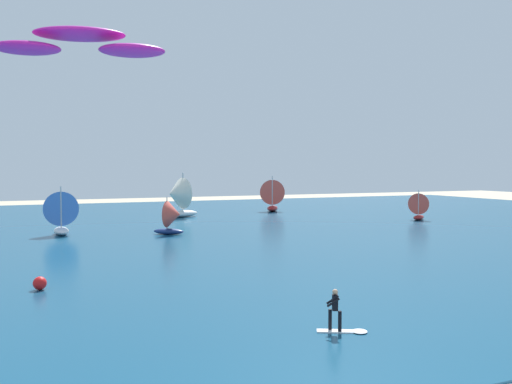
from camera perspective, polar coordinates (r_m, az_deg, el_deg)
name	(u,v)px	position (r m, az deg, el deg)	size (l,w,h in m)	color
ocean	(96,232)	(58.26, -15.65, -3.89)	(160.00, 90.00, 0.10)	navy
kitesurfer	(340,316)	(22.83, 8.38, -12.19)	(1.99, 1.42, 1.67)	white
kite	(80,43)	(24.06, -17.19, 14.00)	(6.95, 3.95, 1.01)	#B21999
sailboat_leading	(173,217)	(54.28, -8.32, -2.51)	(3.19, 3.02, 3.55)	navy
sailboat_heeled_over	(273,195)	(82.36, 1.69, -0.28)	(4.10, 4.54, 5.05)	maroon
sailboat_outermost	(420,206)	(71.70, 16.01, -1.35)	(3.22, 3.04, 3.58)	maroon
sailboat_far_left	(177,197)	(72.27, -7.88, -0.51)	(4.99, 4.42, 5.60)	white
sailboat_mid_right	(61,212)	(57.09, -18.92, -1.91)	(3.26, 3.87, 4.56)	white
marker_buoy	(40,283)	(32.01, -20.77, -8.51)	(0.70, 0.70, 0.70)	red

